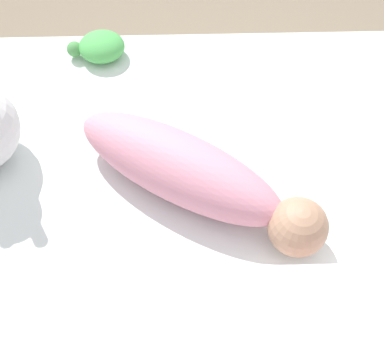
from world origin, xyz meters
The scene contains 4 objects.
ground_plane centered at (0.00, 0.00, 0.00)m, with size 12.00×12.00×0.00m, color #7A6B56.
bed_mattress centered at (0.00, 0.00, 0.12)m, with size 1.28×1.09×0.24m.
swaddled_baby centered at (0.03, 0.00, 0.31)m, with size 0.55×0.41×0.15m.
turtle_plush centered at (0.27, -0.46, 0.27)m, with size 0.16×0.11×0.07m.
Camera 1 is at (0.05, 0.66, 1.24)m, focal length 50.00 mm.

